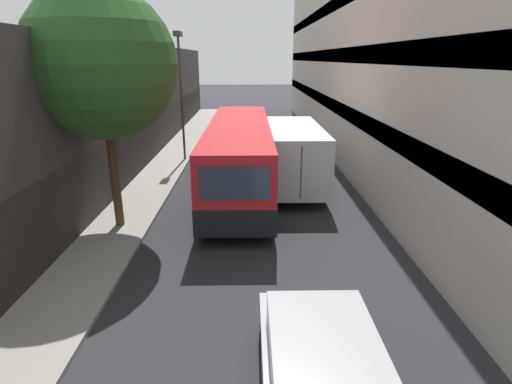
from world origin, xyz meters
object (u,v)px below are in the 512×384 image
at_px(car_hatchback, 322,370).
at_px(street_tree_left, 102,64).
at_px(box_truck, 290,149).
at_px(street_lamp, 180,73).
at_px(panel_van, 242,121).
at_px(bus, 240,155).

relative_size(car_hatchback, street_tree_left, 0.55).
xyz_separation_m(box_truck, street_lamp, (-5.41, 3.87, 3.22)).
distance_m(car_hatchback, panel_van, 23.96).
distance_m(box_truck, street_lamp, 7.39).
relative_size(car_hatchback, street_lamp, 0.62).
bearing_deg(bus, street_tree_left, -134.08).
relative_size(box_truck, street_tree_left, 1.18).
bearing_deg(car_hatchback, bus, 97.81).
height_order(street_lamp, street_tree_left, street_tree_left).
distance_m(car_hatchback, box_truck, 12.70).
distance_m(box_truck, street_tree_left, 8.97).
bearing_deg(street_lamp, street_tree_left, -94.73).
height_order(bus, street_tree_left, street_tree_left).
bearing_deg(car_hatchback, box_truck, 86.89).
distance_m(bus, street_lamp, 6.81).
xyz_separation_m(bus, box_truck, (2.25, 1.27, -0.06)).
height_order(car_hatchback, street_tree_left, street_tree_left).
height_order(bus, street_lamp, street_lamp).
bearing_deg(bus, car_hatchback, -82.19).
distance_m(car_hatchback, street_tree_left, 10.21).
xyz_separation_m(car_hatchback, street_tree_left, (-5.49, 7.34, 4.52)).
height_order(car_hatchback, street_lamp, street_lamp).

